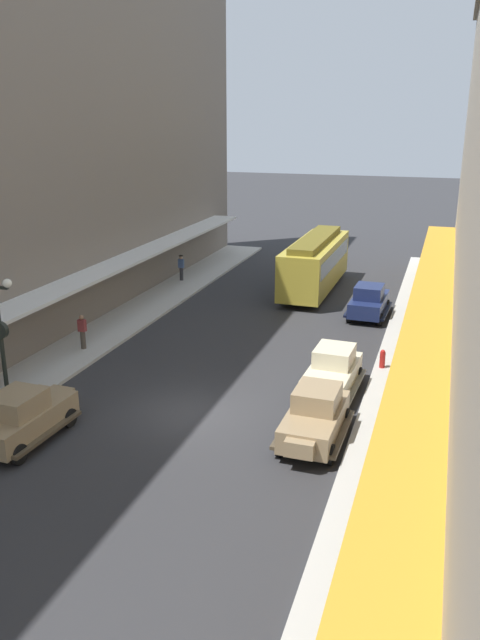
% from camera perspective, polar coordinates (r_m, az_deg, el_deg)
% --- Properties ---
extents(ground_plane, '(200.00, 200.00, 0.00)m').
position_cam_1_polar(ground_plane, '(24.07, -4.51, -8.27)').
color(ground_plane, '#2D2D30').
extents(sidewalk_left, '(3.00, 60.00, 0.15)m').
position_cam_1_polar(sidewalk_left, '(27.60, -19.12, -5.56)').
color(sidewalk_left, '#B7B5AD').
rests_on(sidewalk_left, ground).
extents(sidewalk_right, '(3.00, 60.00, 0.15)m').
position_cam_1_polar(sidewalk_right, '(22.51, 13.73, -10.53)').
color(sidewalk_right, '#B7B5AD').
rests_on(sidewalk_right, ground).
extents(parked_car_0, '(2.24, 4.30, 1.84)m').
position_cam_1_polar(parked_car_0, '(35.45, 11.48, 1.73)').
color(parked_car_0, '#19234C').
rests_on(parked_car_0, ground).
extents(parked_car_1, '(2.20, 4.28, 1.84)m').
position_cam_1_polar(parked_car_1, '(21.87, 6.74, -8.42)').
color(parked_car_1, '#997F5B').
rests_on(parked_car_1, ground).
extents(parked_car_2, '(2.28, 4.31, 1.84)m').
position_cam_1_polar(parked_car_2, '(25.56, 8.28, -4.48)').
color(parked_car_2, beige).
rests_on(parked_car_2, ground).
extents(parked_car_3, '(2.28, 4.31, 1.84)m').
position_cam_1_polar(parked_car_3, '(22.89, -18.84, -8.08)').
color(parked_car_3, '#997F5B').
rests_on(parked_car_3, ground).
extents(streetcar, '(2.59, 9.62, 3.46)m').
position_cam_1_polar(streetcar, '(40.03, 6.74, 5.23)').
color(streetcar, gold).
rests_on(streetcar, ground).
extents(lamp_post_with_clock, '(1.42, 0.44, 5.16)m').
position_cam_1_polar(lamp_post_with_clock, '(24.43, -20.62, -1.44)').
color(lamp_post_with_clock, black).
rests_on(lamp_post_with_clock, sidewalk_left).
extents(fire_hydrant, '(0.24, 0.24, 0.82)m').
position_cam_1_polar(fire_hydrant, '(28.21, 12.63, -3.39)').
color(fire_hydrant, '#B21E19').
rests_on(fire_hydrant, sidewalk_right).
extents(pedestrian_0, '(0.36, 0.24, 1.64)m').
position_cam_1_polar(pedestrian_0, '(30.51, -13.92, -1.00)').
color(pedestrian_0, '#4C4238').
rests_on(pedestrian_0, sidewalk_left).
extents(pedestrian_1, '(0.36, 0.28, 1.67)m').
position_cam_1_polar(pedestrian_1, '(40.61, 17.08, 3.45)').
color(pedestrian_1, slate).
rests_on(pedestrian_1, sidewalk_right).
extents(pedestrian_2, '(0.36, 0.28, 1.67)m').
position_cam_1_polar(pedestrian_2, '(42.24, -5.28, 4.71)').
color(pedestrian_2, '#2D2D33').
rests_on(pedestrian_2, sidewalk_left).
extents(pedestrian_3, '(0.36, 0.28, 1.67)m').
position_cam_1_polar(pedestrian_3, '(21.84, 15.08, -8.80)').
color(pedestrian_3, slate).
rests_on(pedestrian_3, sidewalk_right).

